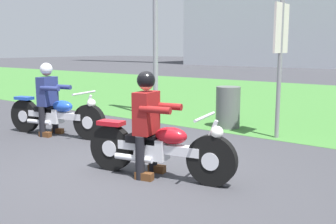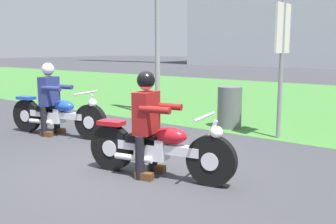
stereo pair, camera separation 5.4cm
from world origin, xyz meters
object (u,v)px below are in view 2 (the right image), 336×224
at_px(rider_lead, 147,115).
at_px(motorcycle_follow, 57,115).
at_px(motorcycle_lead, 159,148).
at_px(trash_can, 230,107).
at_px(rider_follow, 50,93).
at_px(sign_banner, 282,46).

relative_size(rider_lead, motorcycle_follow, 0.63).
height_order(motorcycle_lead, rider_lead, rider_lead).
height_order(motorcycle_follow, trash_can, motorcycle_follow).
height_order(rider_lead, motorcycle_follow, rider_lead).
height_order(motorcycle_lead, rider_follow, rider_follow).
bearing_deg(motorcycle_follow, trash_can, 38.64).
bearing_deg(trash_can, rider_lead, -77.65).
bearing_deg(motorcycle_follow, rider_follow, 179.21).
distance_m(motorcycle_follow, sign_banner, 4.46).
bearing_deg(rider_lead, sign_banner, 69.67).
relative_size(rider_lead, rider_follow, 0.99).
relative_size(motorcycle_lead, trash_can, 2.37).
relative_size(motorcycle_follow, rider_follow, 1.58).
xyz_separation_m(motorcycle_follow, sign_banner, (3.46, 2.47, 1.32)).
bearing_deg(motorcycle_lead, sign_banner, 72.50).
relative_size(motorcycle_follow, sign_banner, 0.86).
height_order(motorcycle_lead, trash_can, trash_can).
bearing_deg(trash_can, motorcycle_follow, -129.06).
xyz_separation_m(trash_can, sign_banner, (1.22, -0.29, 1.28)).
bearing_deg(sign_banner, trash_can, 166.89).
distance_m(motorcycle_lead, motorcycle_follow, 3.25).
distance_m(motorcycle_follow, trash_can, 3.55).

